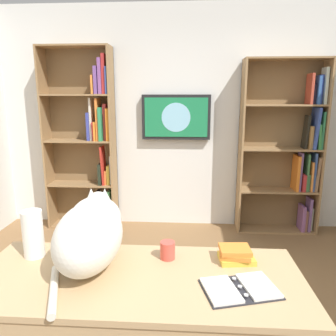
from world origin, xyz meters
TOP-DOWN VIEW (x-y plane):
  - wall_back at (0.00, -2.23)m, footprint 4.52×0.06m
  - bookshelf_left at (-1.33, -2.07)m, footprint 0.95×0.28m
  - bookshelf_right at (1.10, -2.06)m, footprint 0.85×0.28m
  - wall_mounted_tv at (0.03, -2.15)m, footprint 0.83×0.07m
  - desk at (0.12, 0.40)m, footprint 1.62×0.66m
  - cat at (0.38, 0.27)m, footprint 0.34×0.69m
  - open_binder at (-0.36, 0.46)m, footprint 0.38×0.30m
  - paper_towel_roll at (0.72, 0.21)m, footprint 0.11×0.11m
  - coffee_mug at (-0.01, 0.19)m, footprint 0.08×0.08m
  - desk_book_stack at (-0.38, 0.20)m, footprint 0.19×0.15m

SIDE VIEW (x-z plane):
  - desk at x=0.12m, z-range 0.28..1.05m
  - open_binder at x=-0.36m, z-range 0.77..0.79m
  - desk_book_stack at x=-0.38m, z-range 0.77..0.85m
  - coffee_mug at x=-0.01m, z-range 0.77..0.87m
  - paper_towel_roll at x=0.72m, z-range 0.77..1.03m
  - cat at x=0.38m, z-range 0.77..1.14m
  - bookshelf_left at x=-1.33m, z-range -0.02..2.03m
  - bookshelf_right at x=1.10m, z-range -0.03..2.17m
  - wall_back at x=0.00m, z-range 0.00..2.70m
  - wall_mounted_tv at x=0.03m, z-range 1.12..1.66m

